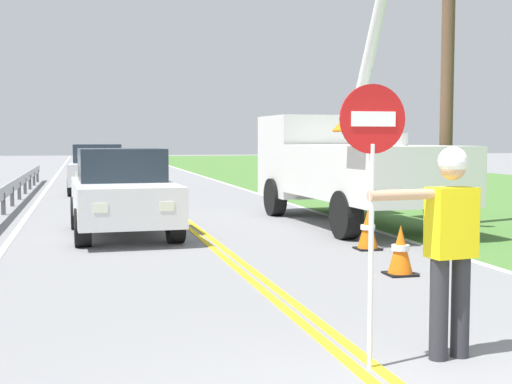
% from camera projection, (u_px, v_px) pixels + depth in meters
% --- Properties ---
extents(grass_verge_right, '(16.00, 110.00, 0.01)m').
position_uv_depth(grass_verge_right, '(470.00, 190.00, 26.09)').
color(grass_verge_right, '#477533').
rests_on(grass_verge_right, ground).
extents(centerline_yellow_left, '(0.11, 110.00, 0.01)m').
position_uv_depth(centerline_yellow_left, '(151.00, 196.00, 23.33)').
color(centerline_yellow_left, yellow).
rests_on(centerline_yellow_left, ground).
extents(centerline_yellow_right, '(0.11, 110.00, 0.01)m').
position_uv_depth(centerline_yellow_right, '(157.00, 196.00, 23.37)').
color(centerline_yellow_right, yellow).
rests_on(centerline_yellow_right, ground).
extents(edge_line_right, '(0.12, 110.00, 0.01)m').
position_uv_depth(edge_line_right, '(260.00, 194.00, 24.20)').
color(edge_line_right, silver).
rests_on(edge_line_right, ground).
extents(edge_line_left, '(0.12, 110.00, 0.01)m').
position_uv_depth(edge_line_left, '(40.00, 198.00, 22.50)').
color(edge_line_left, silver).
rests_on(edge_line_left, ground).
extents(flagger_worker, '(1.08, 0.29, 1.83)m').
position_uv_depth(flagger_worker, '(450.00, 238.00, 6.04)').
color(flagger_worker, '#2D2D33').
rests_on(flagger_worker, ground).
extents(stop_sign_paddle, '(0.56, 0.04, 2.33)m').
position_uv_depth(stop_sign_paddle, '(372.00, 162.00, 5.72)').
color(stop_sign_paddle, silver).
rests_on(stop_sign_paddle, ground).
extents(utility_bucket_truck, '(2.67, 6.91, 6.13)m').
position_uv_depth(utility_bucket_truck, '(343.00, 159.00, 15.97)').
color(utility_bucket_truck, silver).
rests_on(utility_bucket_truck, ground).
extents(oncoming_sedan_nearest, '(2.05, 4.17, 1.70)m').
position_uv_depth(oncoming_sedan_nearest, '(122.00, 193.00, 13.87)').
color(oncoming_sedan_nearest, silver).
rests_on(oncoming_sedan_nearest, ground).
extents(oncoming_sedan_second, '(2.04, 4.17, 1.70)m').
position_uv_depth(oncoming_sedan_second, '(98.00, 169.00, 24.73)').
color(oncoming_sedan_second, silver).
rests_on(oncoming_sedan_second, ground).
extents(utility_pole_near, '(1.80, 0.28, 8.29)m').
position_uv_depth(utility_pole_near, '(448.00, 25.00, 15.17)').
color(utility_pole_near, brown).
rests_on(utility_pole_near, ground).
extents(traffic_cone_lead, '(0.40, 0.40, 0.70)m').
position_uv_depth(traffic_cone_lead, '(400.00, 251.00, 9.83)').
color(traffic_cone_lead, orange).
rests_on(traffic_cone_lead, ground).
extents(traffic_cone_mid, '(0.40, 0.40, 0.70)m').
position_uv_depth(traffic_cone_mid, '(368.00, 230.00, 12.09)').
color(traffic_cone_mid, orange).
rests_on(traffic_cone_mid, ground).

